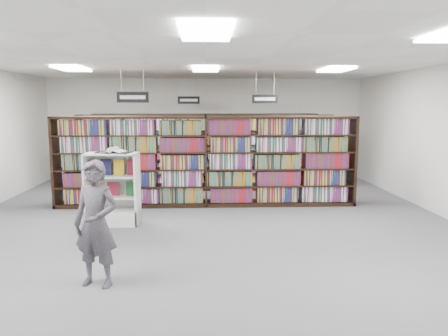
{
  "coord_description": "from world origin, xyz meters",
  "views": [
    {
      "loc": [
        -0.01,
        -8.14,
        2.32
      ],
      "look_at": [
        0.36,
        0.5,
        1.1
      ],
      "focal_mm": 35.0,
      "sensor_mm": 36.0,
      "label": 1
    }
  ],
  "objects_px": {
    "endcap_display": "(113,200)",
    "shopper": "(96,224)",
    "bookshelf_row_near": "(206,161)",
    "open_book": "(114,151)"
  },
  "relations": [
    {
      "from": "endcap_display",
      "to": "shopper",
      "type": "relative_size",
      "value": 0.86
    },
    {
      "from": "bookshelf_row_near",
      "to": "open_book",
      "type": "xyz_separation_m",
      "value": [
        -1.8,
        -1.59,
        0.41
      ]
    },
    {
      "from": "open_book",
      "to": "shopper",
      "type": "height_order",
      "value": "shopper"
    },
    {
      "from": "open_book",
      "to": "shopper",
      "type": "distance_m",
      "value": 3.13
    },
    {
      "from": "bookshelf_row_near",
      "to": "open_book",
      "type": "height_order",
      "value": "bookshelf_row_near"
    },
    {
      "from": "bookshelf_row_near",
      "to": "open_book",
      "type": "distance_m",
      "value": 2.44
    },
    {
      "from": "bookshelf_row_near",
      "to": "shopper",
      "type": "xyz_separation_m",
      "value": [
        -1.43,
        -4.63,
        -0.22
      ]
    },
    {
      "from": "bookshelf_row_near",
      "to": "endcap_display",
      "type": "xyz_separation_m",
      "value": [
        -1.84,
        -1.59,
        -0.57
      ]
    },
    {
      "from": "bookshelf_row_near",
      "to": "endcap_display",
      "type": "height_order",
      "value": "bookshelf_row_near"
    },
    {
      "from": "bookshelf_row_near",
      "to": "endcap_display",
      "type": "relative_size",
      "value": 4.91
    }
  ]
}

